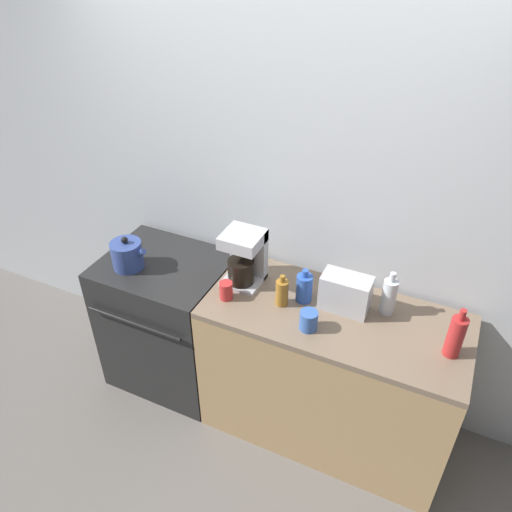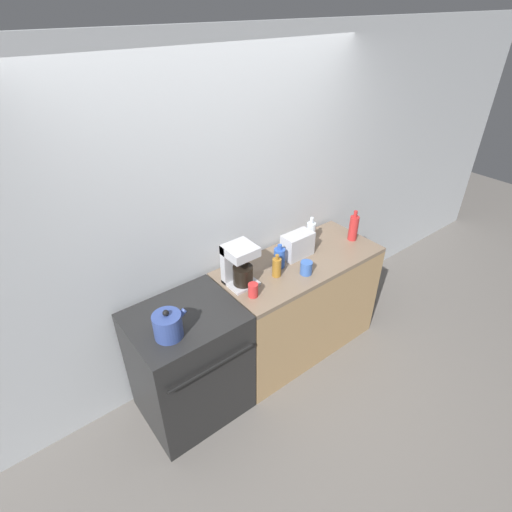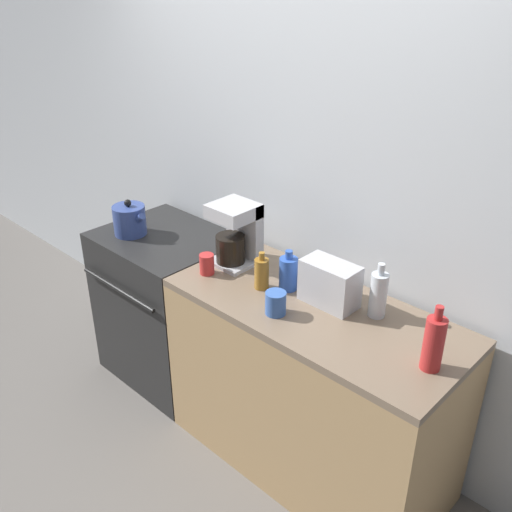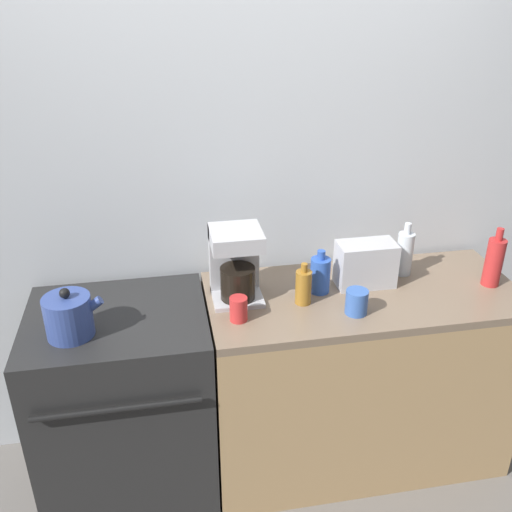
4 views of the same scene
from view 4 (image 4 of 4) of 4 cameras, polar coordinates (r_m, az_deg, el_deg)
The scene contains 12 objects.
wall_back at distance 2.62m, azimuth -1.64°, elevation 6.39°, with size 8.00×0.05×2.60m.
stove at distance 2.70m, azimuth -12.86°, elevation -14.01°, with size 0.75×0.66×0.93m.
counter_block at distance 2.84m, azimuth 10.00°, elevation -11.71°, with size 1.40×0.63×0.93m.
kettle at distance 2.32m, azimuth -18.20°, elevation -5.73°, with size 0.23×0.18×0.21m.
toaster at distance 2.60m, azimuth 10.90°, elevation -0.78°, with size 0.26×0.14×0.20m.
coffee_maker at distance 2.43m, azimuth -2.04°, elevation -0.63°, with size 0.21×0.21×0.32m.
bottle_red at distance 2.75m, azimuth 22.70°, elevation -0.51°, with size 0.08×0.08×0.28m.
bottle_blue at distance 2.51m, azimuth 6.43°, elevation -1.86°, with size 0.09×0.09×0.20m.
bottle_clear at distance 2.72m, azimuth 14.64°, elevation 0.30°, with size 0.08×0.08×0.26m.
bottle_amber at distance 2.42m, azimuth 4.77°, elevation -3.07°, with size 0.07×0.07×0.19m.
cup_blue at distance 2.39m, azimuth 10.02°, elevation -4.54°, with size 0.09×0.09×0.11m.
cup_red at distance 2.31m, azimuth -1.76°, elevation -5.31°, with size 0.07×0.07×0.10m.
Camera 4 is at (-0.37, -1.75, 2.20)m, focal length 40.00 mm.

